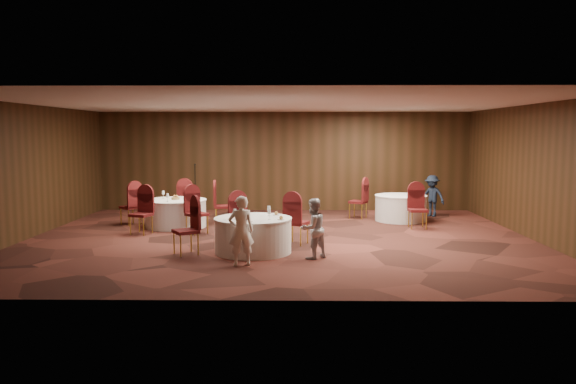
{
  "coord_description": "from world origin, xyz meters",
  "views": [
    {
      "loc": [
        0.39,
        -13.23,
        2.51
      ],
      "look_at": [
        0.2,
        0.2,
        1.1
      ],
      "focal_mm": 35.0,
      "sensor_mm": 36.0,
      "label": 1
    }
  ],
  "objects_px": {
    "table_main": "(253,235)",
    "man_c": "(432,196)",
    "woman_b": "(313,229)",
    "table_right": "(401,208)",
    "mic_stand": "(195,201)",
    "woman_a": "(241,231)",
    "table_left": "(176,213)"
  },
  "relations": [
    {
      "from": "woman_a",
      "to": "woman_b",
      "type": "distance_m",
      "value": 1.52
    },
    {
      "from": "table_left",
      "to": "man_c",
      "type": "xyz_separation_m",
      "value": [
        7.34,
        2.01,
        0.25
      ]
    },
    {
      "from": "mic_stand",
      "to": "table_main",
      "type": "bearing_deg",
      "value": -67.29
    },
    {
      "from": "table_main",
      "to": "woman_b",
      "type": "bearing_deg",
      "value": -24.22
    },
    {
      "from": "table_main",
      "to": "woman_a",
      "type": "bearing_deg",
      "value": -96.54
    },
    {
      "from": "table_left",
      "to": "woman_b",
      "type": "distance_m",
      "value": 5.2
    },
    {
      "from": "table_main",
      "to": "table_left",
      "type": "distance_m",
      "value": 3.97
    },
    {
      "from": "woman_b",
      "to": "man_c",
      "type": "height_order",
      "value": "man_c"
    },
    {
      "from": "woman_a",
      "to": "man_c",
      "type": "distance_m",
      "value": 8.23
    },
    {
      "from": "table_right",
      "to": "woman_a",
      "type": "relative_size",
      "value": 1.1
    },
    {
      "from": "mic_stand",
      "to": "woman_b",
      "type": "xyz_separation_m",
      "value": [
        3.37,
        -5.64,
        0.14
      ]
    },
    {
      "from": "mic_stand",
      "to": "woman_a",
      "type": "height_order",
      "value": "mic_stand"
    },
    {
      "from": "table_left",
      "to": "man_c",
      "type": "bearing_deg",
      "value": 15.31
    },
    {
      "from": "mic_stand",
      "to": "woman_a",
      "type": "xyz_separation_m",
      "value": [
        1.99,
        -6.27,
        0.2
      ]
    },
    {
      "from": "woman_a",
      "to": "woman_b",
      "type": "height_order",
      "value": "woman_a"
    },
    {
      "from": "woman_a",
      "to": "woman_b",
      "type": "bearing_deg",
      "value": -168.91
    },
    {
      "from": "table_right",
      "to": "woman_b",
      "type": "height_order",
      "value": "woman_b"
    },
    {
      "from": "woman_a",
      "to": "mic_stand",
      "type": "bearing_deg",
      "value": -85.82
    },
    {
      "from": "table_main",
      "to": "man_c",
      "type": "distance_m",
      "value": 7.25
    },
    {
      "from": "table_right",
      "to": "mic_stand",
      "type": "relative_size",
      "value": 0.92
    },
    {
      "from": "mic_stand",
      "to": "man_c",
      "type": "bearing_deg",
      "value": 1.17
    },
    {
      "from": "table_main",
      "to": "mic_stand",
      "type": "bearing_deg",
      "value": 112.71
    },
    {
      "from": "table_main",
      "to": "woman_a",
      "type": "height_order",
      "value": "woman_a"
    },
    {
      "from": "table_main",
      "to": "woman_b",
      "type": "relative_size",
      "value": 1.35
    },
    {
      "from": "table_left",
      "to": "woman_b",
      "type": "relative_size",
      "value": 1.35
    },
    {
      "from": "table_left",
      "to": "woman_b",
      "type": "xyz_separation_m",
      "value": [
        3.57,
        -3.78,
        0.23
      ]
    },
    {
      "from": "table_right",
      "to": "man_c",
      "type": "xyz_separation_m",
      "value": [
        1.1,
        0.85,
        0.25
      ]
    },
    {
      "from": "mic_stand",
      "to": "man_c",
      "type": "distance_m",
      "value": 7.15
    },
    {
      "from": "woman_a",
      "to": "woman_b",
      "type": "xyz_separation_m",
      "value": [
        1.38,
        0.63,
        -0.06
      ]
    },
    {
      "from": "table_right",
      "to": "table_left",
      "type": "bearing_deg",
      "value": -169.51
    },
    {
      "from": "table_left",
      "to": "woman_a",
      "type": "bearing_deg",
      "value": -63.59
    },
    {
      "from": "table_right",
      "to": "man_c",
      "type": "height_order",
      "value": "man_c"
    }
  ]
}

